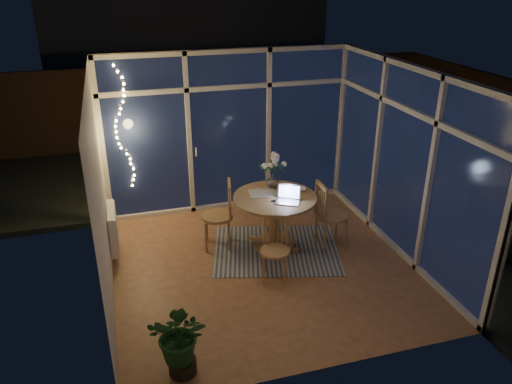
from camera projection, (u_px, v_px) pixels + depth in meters
floor at (265, 265)px, 6.81m from camera, size 4.00×4.00×0.00m
ceiling at (266, 73)px, 5.73m from camera, size 4.00×4.00×0.00m
wall_back at (229, 132)px, 8.02m from camera, size 4.00×0.04×2.60m
wall_front at (331, 259)px, 4.52m from camera, size 4.00×0.04×2.60m
wall_left at (100, 196)px, 5.76m from camera, size 0.04×4.00×2.60m
wall_right at (406, 162)px, 6.78m from camera, size 0.04×4.00×2.60m
window_wall_back at (229, 132)px, 7.98m from camera, size 4.00×0.10×2.60m
window_wall_right at (403, 162)px, 6.77m from camera, size 0.10×4.00×2.60m
radiator at (113, 228)px, 6.93m from camera, size 0.10×0.70×0.58m
fairy_lights at (122, 129)px, 7.40m from camera, size 0.24×0.10×1.85m
garden_patio at (221, 149)px, 11.33m from camera, size 12.00×6.00×0.10m
garden_fence at (193, 104)px, 11.24m from camera, size 11.00×0.08×1.80m
neighbour_roof at (183, 29)px, 13.41m from camera, size 7.00×3.00×2.20m
garden_shrubs at (171, 157)px, 9.39m from camera, size 0.90×0.90×0.90m
rug at (276, 249)px, 7.18m from camera, size 2.07×1.82×0.01m
dining_table at (274, 222)px, 7.10m from camera, size 1.43×1.43×0.80m
chair_left at (217, 215)px, 7.07m from camera, size 0.56×0.56×1.02m
chair_right at (332, 214)px, 7.09m from camera, size 0.47×0.47×1.01m
chair_front at (275, 250)px, 6.35m from camera, size 0.52×0.52×0.86m
laptop at (288, 194)px, 6.72m from camera, size 0.42×0.40×0.24m
flower_vase at (273, 180)px, 7.20m from camera, size 0.25×0.25×0.21m
bowl at (300, 189)px, 7.12m from camera, size 0.19×0.19×0.04m
newspapers at (264, 193)px, 7.04m from camera, size 0.45×0.40×0.01m
phone at (275, 201)px, 6.80m from camera, size 0.11×0.07×0.01m
potted_plant at (181, 342)px, 4.86m from camera, size 0.68×0.64×0.76m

